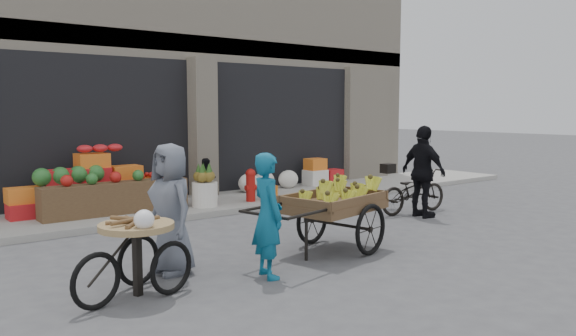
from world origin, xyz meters
TOP-DOWN VIEW (x-y plane):
  - ground at (0.00, 0.00)m, footprint 80.00×80.00m
  - sidewalk at (0.00, 4.10)m, footprint 18.00×2.20m
  - building at (0.00, 8.03)m, footprint 14.00×6.45m
  - fruit_display at (-2.48, 4.38)m, footprint 3.10×1.12m
  - pineapple_bin at (-0.75, 3.60)m, footprint 0.52×0.52m
  - fire_hydrant at (0.35, 3.55)m, footprint 0.22×0.22m
  - orange_bucket at (0.85, 3.50)m, footprint 0.32×0.32m
  - right_bay_goods at (2.61, 4.70)m, footprint 3.35×0.60m
  - seated_person at (-0.35, 4.20)m, footprint 0.51×0.43m
  - banana_cart at (-0.88, -0.40)m, footprint 2.69×1.52m
  - vendor_woman at (-2.35, -0.82)m, footprint 0.48×0.64m
  - tricycle_cart at (-3.94, -0.50)m, footprint 1.46×1.05m
  - vendor_grey at (-3.22, 0.08)m, footprint 0.60×0.86m
  - bicycle at (2.55, 0.91)m, footprint 1.76×0.74m
  - cyclist at (2.35, 0.51)m, footprint 0.52×1.08m

SIDE VIEW (x-z plane):
  - ground at x=0.00m, z-range 0.00..0.00m
  - sidewalk at x=0.00m, z-range 0.00..0.12m
  - orange_bucket at x=0.85m, z-range 0.12..0.42m
  - pineapple_bin at x=-0.75m, z-range 0.12..0.62m
  - right_bay_goods at x=2.61m, z-range 0.06..0.76m
  - bicycle at x=2.55m, z-range 0.00..0.90m
  - fire_hydrant at x=0.35m, z-range 0.15..0.86m
  - tricycle_cart at x=-3.94m, z-range 0.09..1.04m
  - seated_person at x=-0.35m, z-range 0.12..1.05m
  - fruit_display at x=-2.48m, z-range 0.05..1.29m
  - banana_cart at x=-0.88m, z-range 0.24..1.30m
  - vendor_woman at x=-2.35m, z-range 0.00..1.57m
  - vendor_grey at x=-3.22m, z-range 0.00..1.68m
  - cyclist at x=2.35m, z-range 0.00..1.80m
  - building at x=0.00m, z-range -0.13..6.87m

